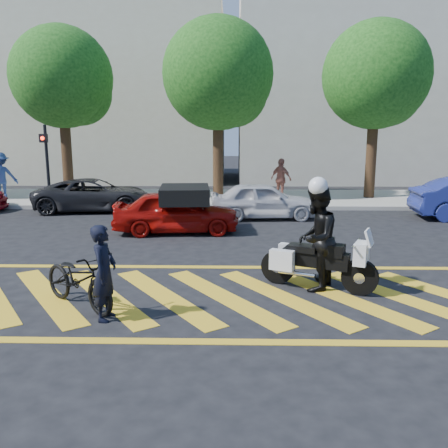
{
  "coord_description": "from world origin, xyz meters",
  "views": [
    {
      "loc": [
        0.67,
        -8.36,
        3.08
      ],
      "look_at": [
        0.47,
        1.64,
        1.05
      ],
      "focal_mm": 38.0,
      "sensor_mm": 36.0,
      "label": 1
    }
  ],
  "objects_px": {
    "officer_bike": "(104,273)",
    "parked_mid_left": "(95,195)",
    "parked_mid_right": "(263,200)",
    "bicycle": "(79,279)",
    "red_convertible": "(176,212)",
    "officer_moto": "(316,238)",
    "police_motorcycle": "(316,261)"
  },
  "relations": [
    {
      "from": "officer_bike",
      "to": "parked_mid_left",
      "type": "height_order",
      "value": "officer_bike"
    },
    {
      "from": "parked_mid_right",
      "to": "bicycle",
      "type": "bearing_deg",
      "value": 152.04
    },
    {
      "from": "red_convertible",
      "to": "parked_mid_left",
      "type": "bearing_deg",
      "value": 38.67
    },
    {
      "from": "officer_moto",
      "to": "bicycle",
      "type": "bearing_deg",
      "value": -51.76
    },
    {
      "from": "red_convertible",
      "to": "officer_moto",
      "type": "bearing_deg",
      "value": -151.65
    },
    {
      "from": "bicycle",
      "to": "police_motorcycle",
      "type": "relative_size",
      "value": 0.9
    },
    {
      "from": "parked_mid_left",
      "to": "police_motorcycle",
      "type": "bearing_deg",
      "value": -147.9
    },
    {
      "from": "bicycle",
      "to": "parked_mid_left",
      "type": "bearing_deg",
      "value": 54.08
    },
    {
      "from": "officer_bike",
      "to": "parked_mid_right",
      "type": "distance_m",
      "value": 9.4
    },
    {
      "from": "officer_bike",
      "to": "red_convertible",
      "type": "height_order",
      "value": "officer_bike"
    },
    {
      "from": "officer_bike",
      "to": "parked_mid_left",
      "type": "bearing_deg",
      "value": 20.93
    },
    {
      "from": "police_motorcycle",
      "to": "officer_moto",
      "type": "bearing_deg",
      "value": -116.33
    },
    {
      "from": "officer_bike",
      "to": "police_motorcycle",
      "type": "xyz_separation_m",
      "value": [
        3.69,
        1.58,
        -0.24
      ]
    },
    {
      "from": "officer_bike",
      "to": "red_convertible",
      "type": "bearing_deg",
      "value": 0.59
    },
    {
      "from": "bicycle",
      "to": "parked_mid_left",
      "type": "xyz_separation_m",
      "value": [
        -2.55,
        9.75,
        0.1
      ]
    },
    {
      "from": "red_convertible",
      "to": "parked_mid_left",
      "type": "distance_m",
      "value": 5.11
    },
    {
      "from": "officer_moto",
      "to": "parked_mid_right",
      "type": "distance_m",
      "value": 7.33
    },
    {
      "from": "parked_mid_right",
      "to": "parked_mid_left",
      "type": "bearing_deg",
      "value": 73.37
    },
    {
      "from": "bicycle",
      "to": "officer_moto",
      "type": "relative_size",
      "value": 0.96
    },
    {
      "from": "officer_moto",
      "to": "parked_mid_right",
      "type": "bearing_deg",
      "value": -151.21
    },
    {
      "from": "officer_moto",
      "to": "parked_mid_left",
      "type": "relative_size",
      "value": 0.46
    },
    {
      "from": "parked_mid_left",
      "to": "red_convertible",
      "type": "bearing_deg",
      "value": -142.45
    },
    {
      "from": "officer_bike",
      "to": "bicycle",
      "type": "distance_m",
      "value": 0.84
    },
    {
      "from": "parked_mid_right",
      "to": "officer_bike",
      "type": "bearing_deg",
      "value": 156.64
    },
    {
      "from": "officer_moto",
      "to": "parked_mid_left",
      "type": "xyz_separation_m",
      "value": [
        -6.82,
        8.7,
        -0.4
      ]
    },
    {
      "from": "red_convertible",
      "to": "bicycle",
      "type": "bearing_deg",
      "value": 165.86
    },
    {
      "from": "police_motorcycle",
      "to": "officer_moto",
      "type": "relative_size",
      "value": 1.06
    },
    {
      "from": "officer_moto",
      "to": "parked_mid_right",
      "type": "relative_size",
      "value": 0.55
    },
    {
      "from": "bicycle",
      "to": "police_motorcycle",
      "type": "xyz_separation_m",
      "value": [
        4.29,
        1.07,
        0.04
      ]
    },
    {
      "from": "officer_moto",
      "to": "red_convertible",
      "type": "bearing_deg",
      "value": -122.26
    },
    {
      "from": "officer_bike",
      "to": "bicycle",
      "type": "relative_size",
      "value": 0.82
    },
    {
      "from": "officer_bike",
      "to": "officer_moto",
      "type": "distance_m",
      "value": 4.0
    }
  ]
}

